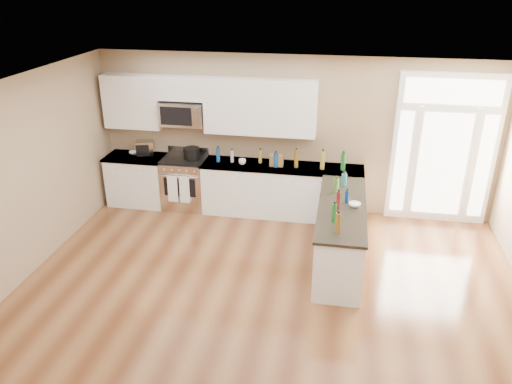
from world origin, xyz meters
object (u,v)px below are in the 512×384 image
stockpot (192,153)px  peninsula_cabinet (340,236)px  kitchen_range (185,183)px  toaster_oven (145,148)px

stockpot → peninsula_cabinet: bearing=-28.4°
peninsula_cabinet → kitchen_range: (-2.87, 1.45, 0.04)m
stockpot → toaster_oven: toaster_oven is taller
peninsula_cabinet → kitchen_range: kitchen_range is taller
peninsula_cabinet → kitchen_range: 3.22m
kitchen_range → toaster_oven: toaster_oven is taller
toaster_oven → kitchen_range: bearing=-24.9°
kitchen_range → stockpot: (0.14, 0.02, 0.58)m
peninsula_cabinet → stockpot: size_ratio=8.04×
kitchen_range → toaster_oven: size_ratio=3.56×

